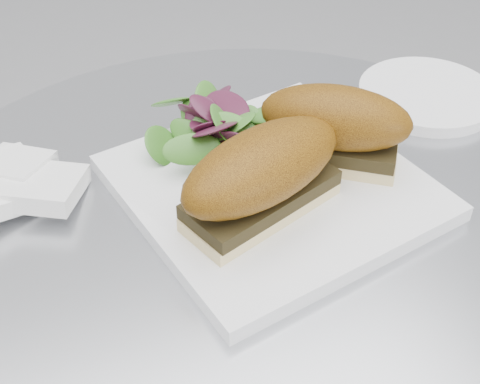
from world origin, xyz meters
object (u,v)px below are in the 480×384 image
(saucer, at_px, (427,95))
(sandwich_right, at_px, (335,125))
(sandwich_left, at_px, (262,174))
(plate, at_px, (272,187))

(saucer, bearing_deg, sandwich_right, -153.98)
(sandwich_left, distance_m, sandwich_right, 0.10)
(plate, relative_size, sandwich_left, 1.44)
(sandwich_left, bearing_deg, saucer, 6.04)
(plate, xyz_separation_m, sandwich_left, (-0.03, -0.04, 0.05))
(plate, bearing_deg, sandwich_left, -126.93)
(sandwich_right, height_order, saucer, sandwich_right)
(plate, height_order, sandwich_left, sandwich_left)
(sandwich_right, bearing_deg, saucer, 61.85)
(sandwich_left, relative_size, sandwich_right, 1.18)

